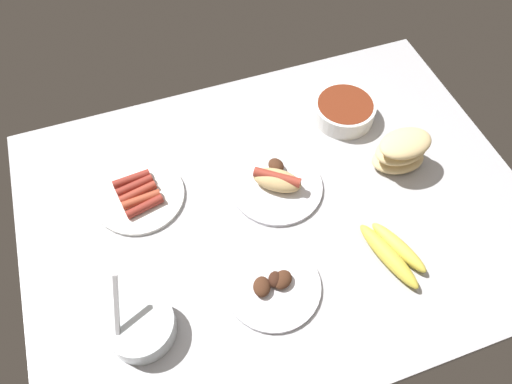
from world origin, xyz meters
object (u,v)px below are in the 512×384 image
at_px(plate_sausages, 139,195).
at_px(plate_hotdog_assembled, 277,183).
at_px(bread_stack, 401,151).
at_px(banana_bunch, 393,252).
at_px(bowl_coleslaw, 141,326).
at_px(bowl_chili, 344,110).
at_px(plate_grilled_meat, 273,285).

distance_m(plate_sausages, plate_hotdog_assembled, 0.34).
height_order(bread_stack, plate_hotdog_assembled, bread_stack).
relative_size(bread_stack, banana_bunch, 0.76).
distance_m(bread_stack, bowl_coleslaw, 0.73).
bearing_deg(bread_stack, bowl_chili, -72.62).
xyz_separation_m(plate_sausages, bowl_coleslaw, (0.06, 0.33, 0.02)).
relative_size(plate_hotdog_assembled, banana_bunch, 1.18).
bearing_deg(banana_bunch, plate_grilled_meat, -3.74).
bearing_deg(plate_grilled_meat, bowl_chili, -131.51).
relative_size(bowl_coleslaw, bowl_chili, 0.91).
height_order(plate_sausages, bread_stack, bread_stack).
bearing_deg(banana_bunch, bowl_chili, -100.41).
height_order(plate_sausages, plate_hotdog_assembled, plate_hotdog_assembled).
distance_m(plate_hotdog_assembled, banana_bunch, 0.32).
relative_size(bread_stack, bowl_chili, 0.88).
distance_m(bowl_coleslaw, bowl_chili, 0.76).
relative_size(bread_stack, bowl_coleslaw, 0.97).
bearing_deg(plate_grilled_meat, banana_bunch, 176.26).
bearing_deg(bowl_chili, bowl_coleslaw, 32.17).
distance_m(bread_stack, bowl_chili, 0.20).
relative_size(plate_hotdog_assembled, bowl_chili, 1.37).
bearing_deg(bowl_coleslaw, plate_hotdog_assembled, -147.50).
relative_size(plate_grilled_meat, bread_stack, 1.44).
xyz_separation_m(banana_bunch, bowl_chili, (-0.08, -0.42, 0.01)).
distance_m(banana_bunch, bowl_chili, 0.43).
height_order(plate_hotdog_assembled, bowl_coleslaw, bowl_coleslaw).
xyz_separation_m(plate_sausages, bowl_chili, (-0.58, -0.07, 0.02)).
bearing_deg(plate_sausages, bowl_chili, -172.76).
bearing_deg(bowl_coleslaw, plate_grilled_meat, -179.62).
xyz_separation_m(bread_stack, banana_bunch, (0.14, 0.23, -0.04)).
distance_m(plate_sausages, bread_stack, 0.65).
height_order(bread_stack, banana_bunch, bread_stack).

